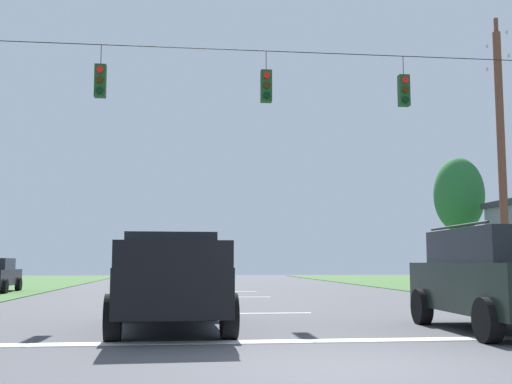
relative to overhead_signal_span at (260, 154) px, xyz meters
name	(u,v)px	position (x,y,z in m)	size (l,w,h in m)	color
ground_plane	(352,367)	(-0.01, -9.90, -4.45)	(120.00, 120.00, 0.00)	#47474C
stop_bar_stripe	(309,341)	(-0.01, -7.13, -4.44)	(15.51, 0.45, 0.01)	white
lane_dash_0	(264,313)	(-0.01, -1.13, -4.44)	(0.15, 2.50, 0.01)	white
lane_dash_1	(238,297)	(-0.01, 6.79, -4.44)	(0.15, 2.50, 0.01)	white
lane_dash_2	(229,292)	(-0.01, 11.41, -4.44)	(0.15, 2.50, 0.01)	white
overhead_signal_span	(260,154)	(0.00, 0.00, 0.00)	(18.04, 0.31, 8.21)	brown
pickup_truck	(170,281)	(-2.42, -4.82, -3.48)	(2.43, 5.47, 1.95)	black
suv_black	(499,277)	(3.91, -6.25, -3.39)	(2.35, 4.87, 2.05)	black
distant_car_crossing_white	(501,276)	(10.38, 6.15, -3.66)	(4.45, 2.34, 1.52)	silver
utility_pole_mid_right	(502,156)	(9.53, 4.06, 0.82)	(0.30, 1.73, 10.56)	brown
tree_roadside_right	(459,196)	(13.50, 16.59, 0.68)	(2.84, 2.84, 7.31)	brown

